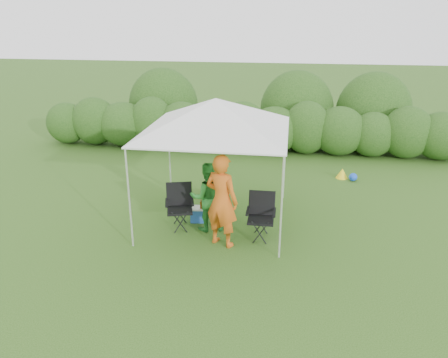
# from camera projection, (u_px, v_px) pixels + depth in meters

# --- Properties ---
(ground) EXTENTS (70.00, 70.00, 0.00)m
(ground) POSITION_uv_depth(u_px,v_px,m) (213.00, 229.00, 9.74)
(ground) COLOR #375F1D
(hedge) EXTENTS (14.58, 1.53, 1.80)m
(hedge) POSITION_uv_depth(u_px,v_px,m) (246.00, 128.00, 14.97)
(hedge) COLOR #2C531A
(hedge) RESTS_ON ground
(canopy) EXTENTS (3.10, 3.10, 2.83)m
(canopy) POSITION_uv_depth(u_px,v_px,m) (216.00, 115.00, 9.32)
(canopy) COLOR silver
(canopy) RESTS_ON ground
(chair_right) EXTENTS (0.62, 0.56, 0.99)m
(chair_right) POSITION_uv_depth(u_px,v_px,m) (261.00, 213.00, 9.22)
(chair_right) COLOR black
(chair_right) RESTS_ON ground
(chair_left) EXTENTS (0.72, 0.68, 1.00)m
(chair_left) POSITION_uv_depth(u_px,v_px,m) (180.00, 203.00, 9.67)
(chair_left) COLOR black
(chair_left) RESTS_ON ground
(man) EXTENTS (0.84, 0.71, 1.96)m
(man) POSITION_uv_depth(u_px,v_px,m) (222.00, 201.00, 8.76)
(man) COLOR #D05A17
(man) RESTS_ON ground
(woman) EXTENTS (0.91, 0.81, 1.56)m
(woman) POSITION_uv_depth(u_px,v_px,m) (207.00, 197.00, 9.46)
(woman) COLOR #27792A
(woman) RESTS_ON ground
(cooler) EXTENTS (0.44, 0.34, 0.34)m
(cooler) POSITION_uv_depth(u_px,v_px,m) (199.00, 214.00, 10.05)
(cooler) COLOR #2352A1
(cooler) RESTS_ON ground
(bottle) EXTENTS (0.06, 0.06, 0.21)m
(bottle) POSITION_uv_depth(u_px,v_px,m) (201.00, 204.00, 9.91)
(bottle) COLOR #592D0C
(bottle) RESTS_ON cooler
(lawn_toy) EXTENTS (0.58, 0.48, 0.29)m
(lawn_toy) POSITION_uv_depth(u_px,v_px,m) (345.00, 174.00, 12.63)
(lawn_toy) COLOR yellow
(lawn_toy) RESTS_ON ground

